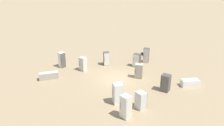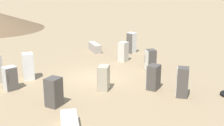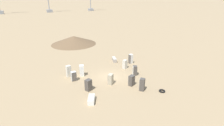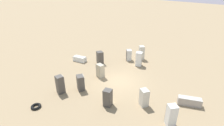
% 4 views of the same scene
% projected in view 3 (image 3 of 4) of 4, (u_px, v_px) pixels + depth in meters
% --- Properties ---
extents(ground_plane, '(1000.00, 1000.00, 0.00)m').
position_uv_depth(ground_plane, '(110.00, 77.00, 27.28)').
color(ground_plane, '#9E8460').
extents(dirt_mound, '(11.46, 11.46, 2.07)m').
position_uv_depth(dirt_mound, '(74.00, 40.00, 45.10)').
color(dirt_mound, brown).
rests_on(dirt_mound, ground_plane).
extents(discarded_fridge_0, '(0.73, 0.73, 1.76)m').
position_uv_depth(discarded_fridge_0, '(131.00, 59.00, 32.37)').
color(discarded_fridge_0, white).
rests_on(discarded_fridge_0, ground_plane).
extents(discarded_fridge_1, '(1.03, 1.98, 0.73)m').
position_uv_depth(discarded_fridge_1, '(114.00, 60.00, 33.52)').
color(discarded_fridge_1, '#A89E93').
rests_on(discarded_fridge_1, ground_plane).
extents(discarded_fridge_2, '(0.92, 0.92, 1.73)m').
position_uv_depth(discarded_fridge_2, '(142.00, 85.00, 23.15)').
color(discarded_fridge_2, '#4C4742').
rests_on(discarded_fridge_2, ground_plane).
extents(discarded_fridge_3, '(0.97, 0.96, 1.57)m').
position_uv_depth(discarded_fridge_3, '(88.00, 85.00, 23.21)').
color(discarded_fridge_3, '#4C4742').
rests_on(discarded_fridge_3, ground_plane).
extents(discarded_fridge_4, '(0.80, 0.74, 1.83)m').
position_uv_depth(discarded_fridge_4, '(69.00, 71.00, 27.09)').
color(discarded_fridge_4, beige).
rests_on(discarded_fridge_4, ground_plane).
extents(discarded_fridge_5, '(0.76, 0.70, 1.43)m').
position_uv_depth(discarded_fridge_5, '(74.00, 76.00, 25.89)').
color(discarded_fridge_5, silver).
rests_on(discarded_fridge_5, ground_plane).
extents(discarded_fridge_6, '(1.42, 1.86, 0.63)m').
position_uv_depth(discarded_fridge_6, '(91.00, 99.00, 20.88)').
color(discarded_fridge_6, white).
rests_on(discarded_fridge_6, ground_plane).
extents(discarded_fridge_7, '(0.98, 0.97, 1.50)m').
position_uv_depth(discarded_fridge_7, '(111.00, 79.00, 24.89)').
color(discarded_fridge_7, '#B2A88E').
rests_on(discarded_fridge_7, ground_plane).
extents(discarded_fridge_8, '(0.96, 0.89, 1.51)m').
position_uv_depth(discarded_fridge_8, '(132.00, 80.00, 24.50)').
color(discarded_fridge_8, '#4C4742').
rests_on(discarded_fridge_8, ground_plane).
extents(discarded_fridge_9, '(0.84, 0.84, 1.54)m').
position_uv_depth(discarded_fridge_9, '(135.00, 70.00, 27.68)').
color(discarded_fridge_9, '#4C4742').
rests_on(discarded_fridge_9, ground_plane).
extents(discarded_fridge_10, '(0.84, 0.90, 1.76)m').
position_uv_depth(discarded_fridge_10, '(82.00, 70.00, 27.42)').
color(discarded_fridge_10, white).
rests_on(discarded_fridge_10, ground_plane).
extents(discarded_fridge_11, '(0.84, 0.80, 1.55)m').
position_uv_depth(discarded_fridge_11, '(125.00, 64.00, 30.18)').
color(discarded_fridge_11, beige).
rests_on(discarded_fridge_11, ground_plane).
extents(scrap_tire, '(0.84, 0.84, 0.21)m').
position_uv_depth(scrap_tire, '(162.00, 91.00, 23.10)').
color(scrap_tire, black).
rests_on(scrap_tire, ground_plane).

